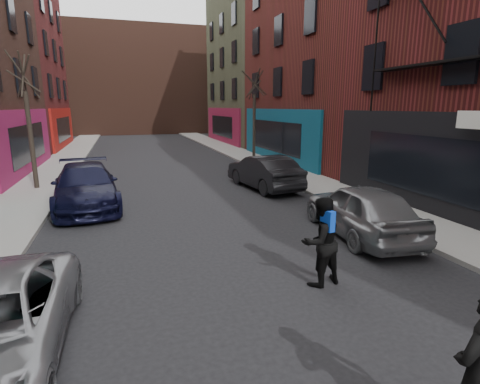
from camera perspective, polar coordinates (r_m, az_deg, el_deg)
sidewalk_left at (r=30.72m, az=-24.56°, el=5.03°), size 2.50×84.00×0.13m
sidewalk_right at (r=31.70m, az=-1.45°, el=6.40°), size 2.50×84.00×0.13m
buildings_right at (r=23.19m, az=28.74°, el=22.20°), size 12.00×56.00×16.00m
building_far at (r=56.42m, az=-15.58°, el=15.86°), size 40.00×10.00×14.00m
tree_left_far at (r=18.65m, az=-29.61°, el=10.39°), size 2.00×2.00×6.50m
tree_right_far at (r=25.77m, az=2.18°, el=12.61°), size 2.00×2.00×6.80m
parked_left_end at (r=14.97m, az=-22.47°, el=0.83°), size 2.70×5.61×1.58m
parked_right_far at (r=11.33m, az=17.95°, el=-2.54°), size 2.28×4.70×1.55m
parked_right_end at (r=17.04m, az=3.63°, el=3.09°), size 2.21×4.82×1.53m
pedestrian at (r=7.96m, az=12.17°, el=-7.35°), size 1.04×0.89×1.89m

